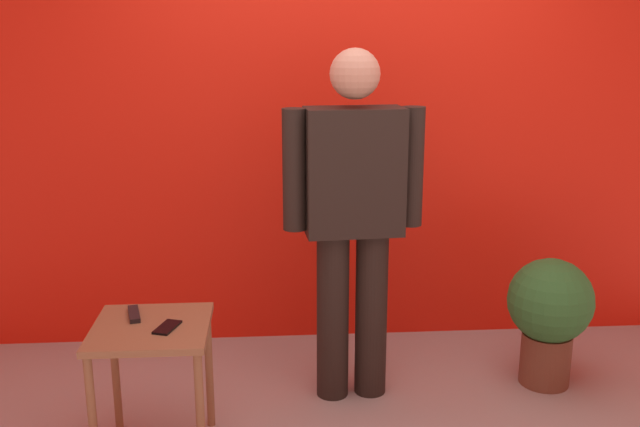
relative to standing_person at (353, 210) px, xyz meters
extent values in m
cube|color=red|center=(0.05, 0.78, 0.55)|extent=(4.66, 0.12, 3.06)
cylinder|color=black|center=(-0.10, -0.01, -0.55)|extent=(0.17, 0.17, 0.86)
cylinder|color=black|center=(0.10, 0.01, -0.55)|extent=(0.17, 0.17, 0.86)
cube|color=black|center=(0.00, 0.00, 0.19)|extent=(0.48, 0.27, 0.61)
cube|color=red|center=(-0.01, 0.12, 0.22)|extent=(0.13, 0.02, 0.51)
cube|color=#384C99|center=(-0.01, 0.13, 0.20)|extent=(0.05, 0.01, 0.46)
cylinder|color=black|center=(-0.28, -0.02, 0.20)|extent=(0.12, 0.12, 0.58)
cylinder|color=black|center=(0.28, 0.02, 0.20)|extent=(0.12, 0.12, 0.58)
sphere|color=tan|center=(0.00, 0.00, 0.65)|extent=(0.24, 0.24, 0.24)
cube|color=olive|center=(-0.91, -0.48, -0.38)|extent=(0.49, 0.49, 0.03)
cylinder|color=olive|center=(-1.13, -0.69, -0.69)|extent=(0.04, 0.04, 0.58)
cylinder|color=olive|center=(-0.70, -0.69, -0.69)|extent=(0.04, 0.04, 0.58)
cylinder|color=olive|center=(-1.13, -0.26, -0.69)|extent=(0.04, 0.04, 0.58)
cylinder|color=olive|center=(-0.70, -0.26, -0.69)|extent=(0.04, 0.04, 0.58)
cube|color=black|center=(-0.84, -0.52, -0.36)|extent=(0.11, 0.16, 0.01)
cube|color=black|center=(-1.00, -0.38, -0.36)|extent=(0.08, 0.18, 0.02)
cylinder|color=brown|center=(1.04, 0.03, -0.84)|extent=(0.26, 0.26, 0.28)
sphere|color=#2D7233|center=(1.04, 0.03, -0.51)|extent=(0.44, 0.44, 0.44)
camera|label=1|loc=(-0.39, -3.26, 0.83)|focal=39.18mm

